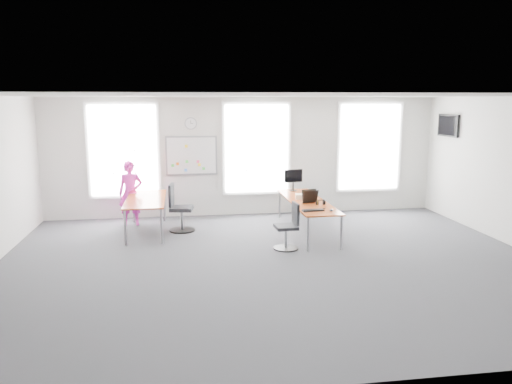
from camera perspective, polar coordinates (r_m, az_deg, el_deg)
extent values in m
plane|color=#2B2C30|center=(9.19, 1.98, -8.10)|extent=(10.00, 10.00, 0.00)
plane|color=silver|center=(8.71, 2.11, 10.95)|extent=(10.00, 10.00, 0.00)
plane|color=silver|center=(12.74, -1.29, 4.07)|extent=(10.00, 0.00, 10.00)
plane|color=silver|center=(5.04, 10.51, -6.20)|extent=(10.00, 0.00, 10.00)
cube|color=white|center=(12.66, -14.91, 4.59)|extent=(1.60, 0.06, 2.20)
cube|color=white|center=(12.73, 0.07, 4.97)|extent=(1.60, 0.06, 2.20)
cube|color=white|center=(13.51, 12.80, 5.04)|extent=(1.60, 0.06, 2.20)
cube|color=#BD5821|center=(11.15, 5.85, -1.04)|extent=(0.79, 2.97, 0.03)
cylinder|color=gray|center=(9.81, 5.97, -4.83)|extent=(0.05, 0.05, 0.69)
cylinder|color=gray|center=(9.99, 9.71, -4.63)|extent=(0.05, 0.05, 0.69)
cylinder|color=gray|center=(12.51, 2.70, -1.42)|extent=(0.05, 0.05, 0.69)
cylinder|color=gray|center=(12.65, 5.69, -1.32)|extent=(0.05, 0.05, 0.69)
cube|color=#BD5821|center=(11.33, -12.47, -0.79)|extent=(0.85, 2.12, 0.03)
cylinder|color=gray|center=(10.48, -14.73, -3.98)|extent=(0.05, 0.05, 0.74)
cylinder|color=gray|center=(10.42, -10.73, -3.89)|extent=(0.05, 0.05, 0.74)
cylinder|color=gray|center=(12.42, -13.79, -1.68)|extent=(0.05, 0.05, 0.74)
cylinder|color=gray|center=(12.37, -10.42, -1.60)|extent=(0.05, 0.05, 0.74)
cylinder|color=black|center=(10.03, 3.43, -6.41)|extent=(0.50, 0.50, 0.03)
cylinder|color=gray|center=(9.97, 3.44, -5.23)|extent=(0.06, 0.06, 0.40)
cube|color=black|center=(9.91, 3.46, -4.01)|extent=(0.44, 0.44, 0.07)
cube|color=black|center=(9.90, 4.54, -2.44)|extent=(0.07, 0.40, 0.43)
cylinder|color=black|center=(11.46, -8.43, -4.33)|extent=(0.58, 0.58, 0.03)
cylinder|color=gray|center=(11.40, -8.46, -3.12)|extent=(0.07, 0.07, 0.47)
cube|color=black|center=(11.34, -8.50, -1.87)|extent=(0.56, 0.56, 0.08)
cube|color=black|center=(11.32, -9.65, -0.33)|extent=(0.13, 0.47, 0.50)
imported|color=#DD2CAE|center=(12.08, -14.14, -0.15)|extent=(0.57, 0.38, 1.53)
cube|color=silver|center=(12.60, -7.39, 4.14)|extent=(1.20, 0.03, 0.90)
cylinder|color=gray|center=(12.54, -7.47, 7.78)|extent=(0.30, 0.04, 0.30)
cube|color=black|center=(13.30, 21.13, 7.10)|extent=(0.06, 0.90, 0.55)
cube|color=black|center=(10.11, 6.54, -2.11)|extent=(0.46, 0.22, 0.02)
ellipsoid|color=black|center=(10.12, 8.61, -2.08)|extent=(0.08, 0.12, 0.04)
cylinder|color=black|center=(10.35, 7.81, -1.89)|extent=(0.08, 0.08, 0.01)
cylinder|color=black|center=(10.70, 7.00, -1.22)|extent=(0.04, 0.10, 0.10)
cylinder|color=black|center=(10.74, 7.78, -1.19)|extent=(0.04, 0.10, 0.10)
cylinder|color=gold|center=(10.70, 7.00, -1.22)|extent=(0.01, 0.10, 0.10)
cube|color=black|center=(10.71, 7.40, -0.92)|extent=(0.17, 0.02, 0.02)
cube|color=black|center=(10.92, 6.12, -0.44)|extent=(0.36, 0.17, 0.29)
cube|color=#FF7900|center=(10.84, 6.23, -0.58)|extent=(0.35, 0.18, 0.26)
cube|color=black|center=(10.82, 6.26, -0.54)|extent=(0.37, 0.18, 0.28)
cube|color=beige|center=(11.34, 5.30, -0.50)|extent=(0.33, 0.27, 0.10)
cylinder|color=black|center=(12.29, 4.25, 0.18)|extent=(0.19, 0.19, 0.02)
cylinder|color=black|center=(12.28, 4.26, 0.63)|extent=(0.04, 0.04, 0.19)
cube|color=black|center=(12.22, 4.29, 1.85)|extent=(0.47, 0.13, 0.32)
cube|color=black|center=(12.20, 4.31, 1.83)|extent=(0.43, 0.10, 0.28)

